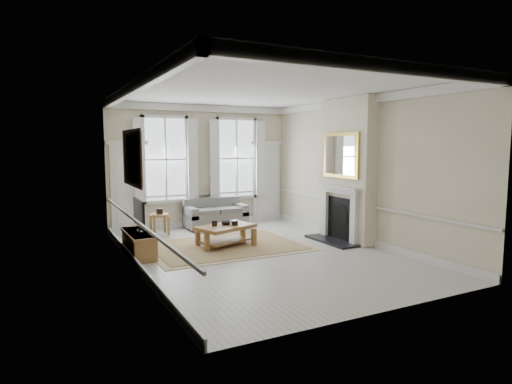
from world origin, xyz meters
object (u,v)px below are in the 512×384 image
sofa (215,215)px  tv_stand (139,244)px  side_table (159,218)px  coffee_table (226,229)px

sofa → tv_stand: sofa is taller
side_table → tv_stand: size_ratio=0.41×
coffee_table → sofa: bearing=55.1°
coffee_table → tv_stand: (-1.93, 0.07, -0.15)m
sofa → coffee_table: sofa is taller
side_table → coffee_table: (1.01, -1.95, -0.03)m
sofa → side_table: bearing=-171.9°
sofa → side_table: 1.63m
side_table → sofa: bearing=8.1°
side_table → coffee_table: side_table is taller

